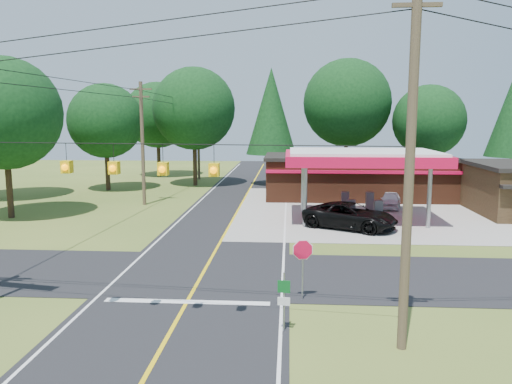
# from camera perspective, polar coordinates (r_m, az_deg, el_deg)

# --- Properties ---
(ground) EXTENTS (120.00, 120.00, 0.00)m
(ground) POSITION_cam_1_polar(r_m,az_deg,el_deg) (23.45, -6.11, -9.29)
(ground) COLOR #425B20
(ground) RESTS_ON ground
(main_highway) EXTENTS (8.00, 120.00, 0.02)m
(main_highway) POSITION_cam_1_polar(r_m,az_deg,el_deg) (23.45, -6.11, -9.26)
(main_highway) COLOR black
(main_highway) RESTS_ON ground
(cross_road) EXTENTS (70.00, 7.00, 0.02)m
(cross_road) POSITION_cam_1_polar(r_m,az_deg,el_deg) (23.44, -6.11, -9.25)
(cross_road) COLOR black
(cross_road) RESTS_ON ground
(lane_center_yellow) EXTENTS (0.15, 110.00, 0.00)m
(lane_center_yellow) POSITION_cam_1_polar(r_m,az_deg,el_deg) (23.44, -6.11, -9.23)
(lane_center_yellow) COLOR yellow
(lane_center_yellow) RESTS_ON main_highway
(gas_canopy) EXTENTS (10.60, 7.40, 4.88)m
(gas_canopy) POSITION_cam_1_polar(r_m,az_deg,el_deg) (35.47, 12.04, 3.67)
(gas_canopy) COLOR gray
(gas_canopy) RESTS_ON ground
(convenience_store) EXTENTS (16.40, 7.55, 3.80)m
(convenience_store) POSITION_cam_1_polar(r_m,az_deg,el_deg) (45.68, 11.43, 1.77)
(convenience_store) COLOR #522817
(convenience_store) RESTS_ON ground
(utility_pole_near_right) EXTENTS (1.80, 0.30, 11.50)m
(utility_pole_near_right) POSITION_cam_1_polar(r_m,az_deg,el_deg) (15.45, 17.19, 3.71)
(utility_pole_near_right) COLOR #473828
(utility_pole_near_right) RESTS_ON ground
(utility_pole_far_left) EXTENTS (1.80, 0.30, 10.00)m
(utility_pole_far_left) POSITION_cam_1_polar(r_m,az_deg,el_deg) (41.77, -12.85, 5.63)
(utility_pole_far_left) COLOR #473828
(utility_pole_far_left) RESTS_ON ground
(utility_pole_north) EXTENTS (0.30, 0.30, 9.50)m
(utility_pole_north) POSITION_cam_1_polar(r_m,az_deg,el_deg) (57.98, -6.59, 6.09)
(utility_pole_north) COLOR #473828
(utility_pole_north) RESTS_ON ground
(overhead_beacons) EXTENTS (17.04, 2.04, 1.03)m
(overhead_beacons) POSITION_cam_1_polar(r_m,az_deg,el_deg) (16.75, -13.37, 5.08)
(overhead_beacons) COLOR black
(overhead_beacons) RESTS_ON ground
(treeline_backdrop) EXTENTS (70.27, 51.59, 13.30)m
(treeline_backdrop) POSITION_cam_1_polar(r_m,az_deg,el_deg) (46.10, -0.06, 8.94)
(treeline_backdrop) COLOR #332316
(treeline_backdrop) RESTS_ON ground
(suv_car) EXTENTS (8.14, 8.14, 1.68)m
(suv_car) POSITION_cam_1_polar(r_m,az_deg,el_deg) (32.84, 10.72, -2.71)
(suv_car) COLOR black
(suv_car) RESTS_ON ground
(sedan_car) EXTENTS (4.50, 4.50, 1.26)m
(sedan_car) POSITION_cam_1_polar(r_m,az_deg,el_deg) (41.03, 15.11, -0.92)
(sedan_car) COLOR white
(sedan_car) RESTS_ON ground
(octagonal_stop_sign) EXTENTS (0.85, 0.21, 2.47)m
(octagonal_stop_sign) POSITION_cam_1_polar(r_m,az_deg,el_deg) (19.71, 5.37, -7.15)
(octagonal_stop_sign) COLOR gray
(octagonal_stop_sign) RESTS_ON ground
(route_sign_post) EXTENTS (0.42, 0.11, 2.05)m
(route_sign_post) POSITION_cam_1_polar(r_m,az_deg,el_deg) (17.03, 3.20, -11.89)
(route_sign_post) COLOR gray
(route_sign_post) RESTS_ON ground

